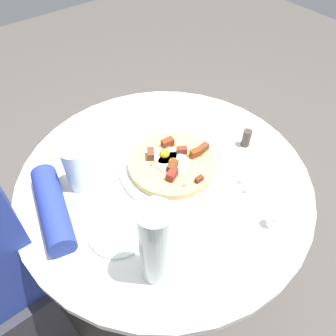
{
  "coord_description": "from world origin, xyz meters",
  "views": [
    {
      "loc": [
        -0.37,
        -0.49,
        1.45
      ],
      "look_at": [
        0.02,
        0.01,
        0.74
      ],
      "focal_mm": 34.9,
      "sensor_mm": 36.0,
      "label": 1
    }
  ],
  "objects_px": {
    "dining_table": "(164,210)",
    "water_glass": "(77,168)",
    "knife": "(273,184)",
    "pepper_shaker": "(246,138)",
    "water_bottle": "(156,245)",
    "salt_shaker": "(273,220)",
    "fork": "(267,175)",
    "breakfast_pizza": "(172,162)",
    "bread_plate": "(118,231)",
    "pizza_plate": "(172,167)"
  },
  "relations": [
    {
      "from": "dining_table",
      "to": "salt_shaker",
      "type": "xyz_separation_m",
      "value": [
        0.12,
        -0.3,
        0.19
      ]
    },
    {
      "from": "dining_table",
      "to": "water_bottle",
      "type": "height_order",
      "value": "water_bottle"
    },
    {
      "from": "dining_table",
      "to": "pizza_plate",
      "type": "bearing_deg",
      "value": 18.68
    },
    {
      "from": "breakfast_pizza",
      "to": "pepper_shaker",
      "type": "height_order",
      "value": "breakfast_pizza"
    },
    {
      "from": "fork",
      "to": "knife",
      "type": "relative_size",
      "value": 1.0
    },
    {
      "from": "pizza_plate",
      "to": "pepper_shaker",
      "type": "xyz_separation_m",
      "value": [
        0.25,
        -0.07,
        0.02
      ]
    },
    {
      "from": "dining_table",
      "to": "water_glass",
      "type": "height_order",
      "value": "water_glass"
    },
    {
      "from": "dining_table",
      "to": "breakfast_pizza",
      "type": "bearing_deg",
      "value": 18.21
    },
    {
      "from": "fork",
      "to": "pepper_shaker",
      "type": "distance_m",
      "value": 0.14
    },
    {
      "from": "bread_plate",
      "to": "breakfast_pizza",
      "type": "bearing_deg",
      "value": 19.69
    },
    {
      "from": "bread_plate",
      "to": "salt_shaker",
      "type": "relative_size",
      "value": 3.27
    },
    {
      "from": "bread_plate",
      "to": "pepper_shaker",
      "type": "xyz_separation_m",
      "value": [
        0.49,
        0.02,
        0.02
      ]
    },
    {
      "from": "dining_table",
      "to": "knife",
      "type": "bearing_deg",
      "value": -43.86
    },
    {
      "from": "knife",
      "to": "pepper_shaker",
      "type": "bearing_deg",
      "value": -87.84
    },
    {
      "from": "knife",
      "to": "water_glass",
      "type": "xyz_separation_m",
      "value": [
        -0.43,
        0.34,
        0.06
      ]
    },
    {
      "from": "dining_table",
      "to": "knife",
      "type": "xyz_separation_m",
      "value": [
        0.22,
        -0.22,
        0.18
      ]
    },
    {
      "from": "salt_shaker",
      "to": "pepper_shaker",
      "type": "relative_size",
      "value": 0.82
    },
    {
      "from": "breakfast_pizza",
      "to": "bread_plate",
      "type": "height_order",
      "value": "breakfast_pizza"
    },
    {
      "from": "dining_table",
      "to": "water_glass",
      "type": "relative_size",
      "value": 6.17
    },
    {
      "from": "bread_plate",
      "to": "fork",
      "type": "distance_m",
      "value": 0.45
    },
    {
      "from": "breakfast_pizza",
      "to": "water_bottle",
      "type": "height_order",
      "value": "water_bottle"
    },
    {
      "from": "fork",
      "to": "water_glass",
      "type": "height_order",
      "value": "water_glass"
    },
    {
      "from": "salt_shaker",
      "to": "water_bottle",
      "type": "bearing_deg",
      "value": 165.22
    },
    {
      "from": "fork",
      "to": "salt_shaker",
      "type": "bearing_deg",
      "value": 66.34
    },
    {
      "from": "breakfast_pizza",
      "to": "fork",
      "type": "xyz_separation_m",
      "value": [
        0.2,
        -0.2,
        -0.02
      ]
    },
    {
      "from": "salt_shaker",
      "to": "bread_plate",
      "type": "bearing_deg",
      "value": 145.03
    },
    {
      "from": "bread_plate",
      "to": "pepper_shaker",
      "type": "distance_m",
      "value": 0.49
    },
    {
      "from": "pepper_shaker",
      "to": "water_bottle",
      "type": "bearing_deg",
      "value": -160.74
    },
    {
      "from": "dining_table",
      "to": "water_bottle",
      "type": "relative_size",
      "value": 3.53
    },
    {
      "from": "bread_plate",
      "to": "water_glass",
      "type": "xyz_separation_m",
      "value": [
        0.0,
        0.2,
        0.06
      ]
    },
    {
      "from": "fork",
      "to": "water_bottle",
      "type": "xyz_separation_m",
      "value": [
        -0.43,
        -0.03,
        0.11
      ]
    },
    {
      "from": "dining_table",
      "to": "bread_plate",
      "type": "height_order",
      "value": "bread_plate"
    },
    {
      "from": "water_bottle",
      "to": "pizza_plate",
      "type": "bearing_deg",
      "value": 45.48
    },
    {
      "from": "water_glass",
      "to": "water_bottle",
      "type": "xyz_separation_m",
      "value": [
        0.01,
        -0.34,
        0.05
      ]
    },
    {
      "from": "bread_plate",
      "to": "fork",
      "type": "bearing_deg",
      "value": -13.94
    },
    {
      "from": "pizza_plate",
      "to": "knife",
      "type": "distance_m",
      "value": 0.29
    },
    {
      "from": "breakfast_pizza",
      "to": "knife",
      "type": "height_order",
      "value": "breakfast_pizza"
    },
    {
      "from": "dining_table",
      "to": "bread_plate",
      "type": "bearing_deg",
      "value": -160.02
    },
    {
      "from": "pepper_shaker",
      "to": "water_glass",
      "type": "bearing_deg",
      "value": 160.12
    },
    {
      "from": "salt_shaker",
      "to": "dining_table",
      "type": "bearing_deg",
      "value": 111.71
    },
    {
      "from": "fork",
      "to": "water_glass",
      "type": "bearing_deg",
      "value": -12.32
    },
    {
      "from": "dining_table",
      "to": "bread_plate",
      "type": "distance_m",
      "value": 0.28
    },
    {
      "from": "dining_table",
      "to": "breakfast_pizza",
      "type": "distance_m",
      "value": 0.2
    },
    {
      "from": "water_bottle",
      "to": "pepper_shaker",
      "type": "height_order",
      "value": "water_bottle"
    },
    {
      "from": "pizza_plate",
      "to": "pepper_shaker",
      "type": "distance_m",
      "value": 0.26
    },
    {
      "from": "water_bottle",
      "to": "pepper_shaker",
      "type": "relative_size",
      "value": 4.19
    },
    {
      "from": "water_glass",
      "to": "salt_shaker",
      "type": "height_order",
      "value": "water_glass"
    },
    {
      "from": "water_glass",
      "to": "knife",
      "type": "bearing_deg",
      "value": -38.65
    },
    {
      "from": "water_bottle",
      "to": "salt_shaker",
      "type": "height_order",
      "value": "water_bottle"
    },
    {
      "from": "pizza_plate",
      "to": "fork",
      "type": "height_order",
      "value": "pizza_plate"
    }
  ]
}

